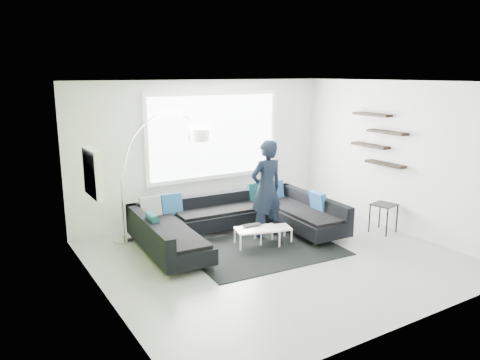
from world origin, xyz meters
name	(u,v)px	position (x,y,z in m)	size (l,w,h in m)	color
ground	(277,257)	(0.00, 0.00, 0.00)	(5.50, 5.50, 0.00)	gray
room_shell	(273,145)	(0.04, 0.21, 1.81)	(5.54, 5.04, 2.82)	silver
sectional_sofa	(238,223)	(-0.11, 1.02, 0.33)	(3.58, 2.33, 0.75)	black
rug	(263,249)	(0.01, 0.40, 0.01)	(2.50, 1.82, 0.01)	black
coffee_table	(265,235)	(0.20, 0.63, 0.16)	(0.95, 0.55, 0.31)	white
arc_lamp	(121,181)	(-1.87, 2.03, 1.11)	(2.09, 0.87, 2.22)	silver
side_table	(383,218)	(2.43, -0.03, 0.27)	(0.40, 0.40, 0.55)	black
person	(266,189)	(0.43, 0.93, 0.89)	(0.66, 0.45, 1.78)	black
laptop	(253,226)	(0.02, 0.73, 0.32)	(0.37, 0.25, 0.03)	black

